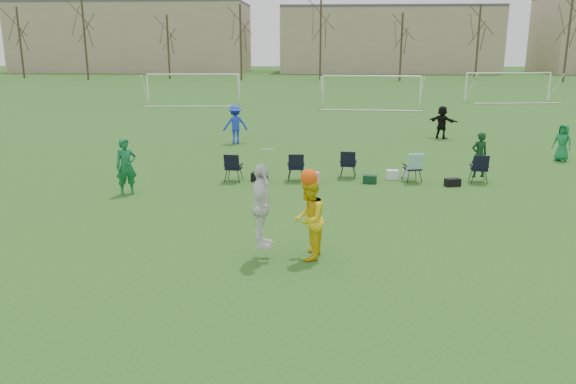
# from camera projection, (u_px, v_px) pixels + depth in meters

# --- Properties ---
(ground) EXTENTS (260.00, 260.00, 0.00)m
(ground) POSITION_uv_depth(u_px,v_px,m) (305.00, 266.00, 11.86)
(ground) COLOR #26561B
(ground) RESTS_ON ground
(fielder_green_near) EXTENTS (0.77, 0.70, 1.77)m
(fielder_green_near) POSITION_uv_depth(u_px,v_px,m) (126.00, 167.00, 17.44)
(fielder_green_near) COLOR #126537
(fielder_green_near) RESTS_ON ground
(fielder_blue) EXTENTS (1.34, 1.03, 1.83)m
(fielder_blue) POSITION_uv_depth(u_px,v_px,m) (235.00, 124.00, 26.78)
(fielder_blue) COLOR blue
(fielder_blue) RESTS_ON ground
(fielder_green_far) EXTENTS (0.86, 0.87, 1.52)m
(fielder_green_far) POSITION_uv_depth(u_px,v_px,m) (563.00, 142.00, 22.65)
(fielder_green_far) COLOR #14753B
(fielder_green_far) RESTS_ON ground
(fielder_black) EXTENTS (1.49, 1.36, 1.65)m
(fielder_black) POSITION_uv_depth(u_px,v_px,m) (442.00, 122.00, 28.21)
(fielder_black) COLOR black
(fielder_black) RESTS_ON ground
(center_contest) EXTENTS (1.65, 1.15, 2.47)m
(center_contest) POSITION_uv_depth(u_px,v_px,m) (288.00, 213.00, 12.00)
(center_contest) COLOR white
(center_contest) RESTS_ON ground
(sideline_setup) EXTENTS (9.05, 1.65, 1.71)m
(sideline_setup) POSITION_uv_depth(u_px,v_px,m) (372.00, 166.00, 19.32)
(sideline_setup) COLOR #0E3417
(sideline_setup) RESTS_ON ground
(goal_left) EXTENTS (7.39, 0.76, 2.46)m
(goal_left) POSITION_uv_depth(u_px,v_px,m) (193.00, 80.00, 44.82)
(goal_left) COLOR white
(goal_left) RESTS_ON ground
(goal_mid) EXTENTS (7.40, 0.63, 2.46)m
(goal_mid) POSITION_uv_depth(u_px,v_px,m) (371.00, 82.00, 42.08)
(goal_mid) COLOR white
(goal_mid) RESTS_ON ground
(goal_right) EXTENTS (7.35, 1.14, 2.46)m
(goal_right) POSITION_uv_depth(u_px,v_px,m) (509.00, 79.00, 47.19)
(goal_right) COLOR white
(goal_right) RESTS_ON ground
(tree_line) EXTENTS (110.28, 3.28, 11.40)m
(tree_line) POSITION_uv_depth(u_px,v_px,m) (322.00, 43.00, 78.08)
(tree_line) COLOR #382B21
(tree_line) RESTS_ON ground
(building_row) EXTENTS (126.00, 16.00, 13.00)m
(building_row) POSITION_uv_depth(u_px,v_px,m) (358.00, 39.00, 102.76)
(building_row) COLOR tan
(building_row) RESTS_ON ground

